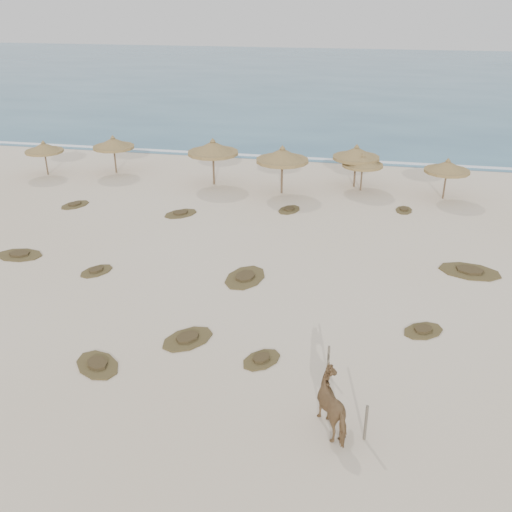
# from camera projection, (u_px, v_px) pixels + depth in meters

# --- Properties ---
(ground) EXTENTS (160.00, 160.00, 0.00)m
(ground) POSITION_uv_depth(u_px,v_px,m) (185.00, 330.00, 22.01)
(ground) COLOR beige
(ground) RESTS_ON ground
(ocean) EXTENTS (200.00, 100.00, 0.01)m
(ocean) POSITION_uv_depth(u_px,v_px,m) (333.00, 77.00, 88.75)
(ocean) COLOR #24526E
(ocean) RESTS_ON ground
(foam_line) EXTENTS (70.00, 0.60, 0.01)m
(foam_line) POSITION_uv_depth(u_px,v_px,m) (286.00, 157.00, 45.14)
(foam_line) COLOR silver
(foam_line) RESTS_ON ground
(palapa_0) EXTENTS (2.94, 2.94, 2.48)m
(palapa_0) POSITION_uv_depth(u_px,v_px,m) (44.00, 148.00, 40.08)
(palapa_0) COLOR brown
(palapa_0) RESTS_ON ground
(palapa_1) EXTENTS (3.07, 3.07, 2.75)m
(palapa_1) POSITION_uv_depth(u_px,v_px,m) (113.00, 144.00, 40.40)
(palapa_1) COLOR brown
(palapa_1) RESTS_ON ground
(palapa_2) EXTENTS (3.95, 3.95, 3.18)m
(palapa_2) POSITION_uv_depth(u_px,v_px,m) (213.00, 148.00, 37.78)
(palapa_2) COLOR brown
(palapa_2) RESTS_ON ground
(palapa_3) EXTENTS (4.12, 4.12, 3.16)m
(palapa_3) POSITION_uv_depth(u_px,v_px,m) (282.00, 156.00, 36.10)
(palapa_3) COLOR brown
(palapa_3) RESTS_ON ground
(palapa_4) EXTENTS (2.78, 2.78, 2.51)m
(palapa_4) POSITION_uv_depth(u_px,v_px,m) (363.00, 162.00, 36.78)
(palapa_4) COLOR brown
(palapa_4) RESTS_ON ground
(palapa_5) EXTENTS (3.18, 3.18, 2.90)m
(palapa_5) POSITION_uv_depth(u_px,v_px,m) (356.00, 154.00, 37.40)
(palapa_5) COLOR brown
(palapa_5) RESTS_ON ground
(palapa_6) EXTENTS (3.68, 3.68, 2.63)m
(palapa_6) POSITION_uv_depth(u_px,v_px,m) (447.00, 167.00, 35.27)
(palapa_6) COLOR brown
(palapa_6) RESTS_ON ground
(horse) EXTENTS (1.80, 2.20, 1.70)m
(horse) POSITION_uv_depth(u_px,v_px,m) (336.00, 405.00, 16.72)
(horse) COLOR olive
(horse) RESTS_ON ground
(fence_post_near) EXTENTS (0.08, 0.08, 1.12)m
(fence_post_near) POSITION_uv_depth(u_px,v_px,m) (328.00, 360.00, 19.26)
(fence_post_near) COLOR #67604D
(fence_post_near) RESTS_ON ground
(fence_post_far) EXTENTS (0.12, 0.12, 1.21)m
(fence_post_far) POSITION_uv_depth(u_px,v_px,m) (366.00, 423.00, 16.38)
(fence_post_far) COLOR #67604D
(fence_post_far) RESTS_ON ground
(scrub_1) EXTENTS (2.37, 1.57, 0.16)m
(scrub_1) POSITION_uv_depth(u_px,v_px,m) (20.00, 255.00, 28.24)
(scrub_1) COLOR brown
(scrub_1) RESTS_ON ground
(scrub_2) EXTENTS (1.74, 1.96, 0.16)m
(scrub_2) POSITION_uv_depth(u_px,v_px,m) (96.00, 271.00, 26.60)
(scrub_2) COLOR brown
(scrub_2) RESTS_ON ground
(scrub_3) EXTENTS (2.18, 2.86, 0.16)m
(scrub_3) POSITION_uv_depth(u_px,v_px,m) (245.00, 277.00, 26.00)
(scrub_3) COLOR brown
(scrub_3) RESTS_ON ground
(scrub_4) EXTENTS (2.04, 1.94, 0.16)m
(scrub_4) POSITION_uv_depth(u_px,v_px,m) (423.00, 330.00, 21.90)
(scrub_4) COLOR brown
(scrub_4) RESTS_ON ground
(scrub_5) EXTENTS (3.12, 2.32, 0.16)m
(scrub_5) POSITION_uv_depth(u_px,v_px,m) (470.00, 271.00, 26.57)
(scrub_5) COLOR brown
(scrub_5) RESTS_ON ground
(scrub_6) EXTENTS (1.91, 2.23, 0.16)m
(scrub_6) POSITION_uv_depth(u_px,v_px,m) (75.00, 205.00, 34.91)
(scrub_6) COLOR brown
(scrub_6) RESTS_ON ground
(scrub_7) EXTENTS (1.68, 2.04, 0.16)m
(scrub_7) POSITION_uv_depth(u_px,v_px,m) (289.00, 210.00, 34.13)
(scrub_7) COLOR brown
(scrub_7) RESTS_ON ground
(scrub_9) EXTENTS (2.38, 2.53, 0.16)m
(scrub_9) POSITION_uv_depth(u_px,v_px,m) (188.00, 339.00, 21.38)
(scrub_9) COLOR brown
(scrub_9) RESTS_ON ground
(scrub_10) EXTENTS (1.12, 1.59, 0.16)m
(scrub_10) POSITION_uv_depth(u_px,v_px,m) (404.00, 210.00, 34.06)
(scrub_10) COLOR brown
(scrub_10) RESTS_ON ground
(scrub_11) EXTENTS (2.37, 2.27, 0.16)m
(scrub_11) POSITION_uv_depth(u_px,v_px,m) (97.00, 365.00, 19.89)
(scrub_11) COLOR brown
(scrub_11) RESTS_ON ground
(scrub_12) EXTENTS (1.76, 1.90, 0.16)m
(scrub_12) POSITION_uv_depth(u_px,v_px,m) (261.00, 359.00, 20.17)
(scrub_12) COLOR brown
(scrub_12) RESTS_ON ground
(scrub_13) EXTENTS (2.37, 2.44, 0.16)m
(scrub_13) POSITION_uv_depth(u_px,v_px,m) (181.00, 213.00, 33.53)
(scrub_13) COLOR brown
(scrub_13) RESTS_ON ground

